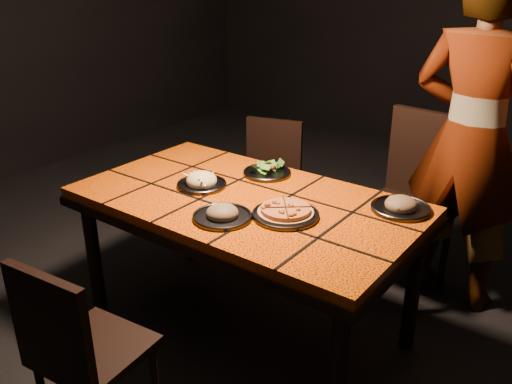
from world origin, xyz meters
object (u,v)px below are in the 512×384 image
Objects in this scene: plate_pizza at (286,213)px; plate_pasta at (202,182)px; dining_table at (246,212)px; chair_near at (77,346)px; chair_far_left at (269,176)px; diner at (471,140)px; chair_far_right at (415,191)px.

plate_pasta is at bearing 175.80° from plate_pizza.
chair_near is at bearing -93.45° from dining_table.
chair_far_left is 0.95m from plate_pasta.
diner reaches higher than plate_pasta.
chair_near is at bearing -100.77° from chair_far_right.
chair_near is 2.11m from diner.
chair_far_left reaches higher than plate_pasta.
plate_pasta is at bearing -174.75° from dining_table.
chair_far_right is at bearing 52.61° from plate_pasta.
dining_table is 6.63× the size of plate_pasta.
diner is at bearing 12.49° from chair_far_right.
chair_far_right reaches higher than chair_near.
chair_near is at bearing -77.85° from plate_pasta.
chair_far_right is at bearing 13.66° from diner.
chair_far_right is 0.42m from diner.
plate_pasta reaches higher than plate_pizza.
plate_pizza is (0.32, 0.88, 0.29)m from chair_near.
dining_table is 0.29m from plate_pizza.
chair_near is at bearing -110.05° from plate_pizza.
chair_far_left is at bearing -82.89° from chair_near.
chair_far_right is 1.03m from plate_pizza.
plate_pasta reaches higher than dining_table.
chair_near is 1.96m from chair_far_right.
chair_near is 2.40× the size of plate_pizza.
diner is 5.35× the size of plate_pizza.
chair_near is at bearing 73.96° from diner.
chair_far_right is 2.95× the size of plate_pizza.
chair_far_left is 1.28m from diner.
plate_pizza is at bearing -96.84° from chair_far_right.
chair_near is 0.45× the size of diner.
plate_pizza is at bearing -67.00° from chair_far_left.
diner is at bearing -10.43° from chair_far_left.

